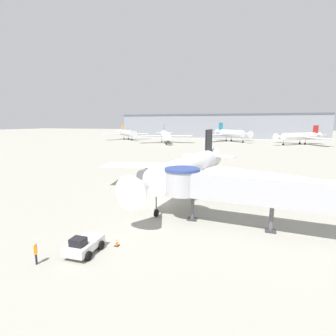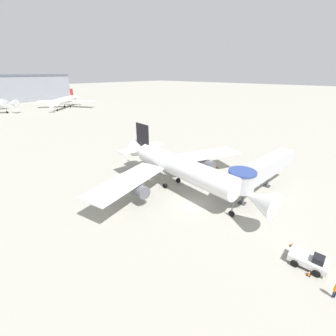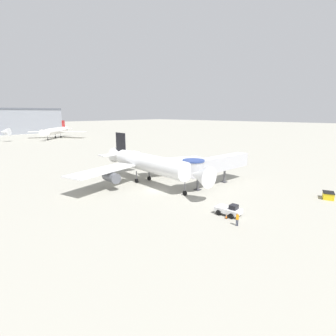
{
  "view_description": "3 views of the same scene",
  "coord_description": "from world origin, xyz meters",
  "px_view_note": "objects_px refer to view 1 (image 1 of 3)",
  "views": [
    {
      "loc": [
        12.71,
        -34.17,
        11.25
      ],
      "look_at": [
        0.14,
        2.81,
        4.49
      ],
      "focal_mm": 28.0,
      "sensor_mm": 36.0,
      "label": 1
    },
    {
      "loc": [
        -24.68,
        -17.58,
        19.32
      ],
      "look_at": [
        -0.51,
        4.68,
        5.24
      ],
      "focal_mm": 24.0,
      "sensor_mm": 36.0,
      "label": 2
    },
    {
      "loc": [
        -33.28,
        -34.44,
        14.58
      ],
      "look_at": [
        7.54,
        3.79,
        2.75
      ],
      "focal_mm": 28.0,
      "sensor_mm": 36.0,
      "label": 3
    }
  ],
  "objects_px": {
    "ground_crew_marshaller": "(36,252)",
    "main_airplane": "(189,168)",
    "background_jet_red_tail": "(300,136)",
    "jet_bridge": "(233,187)",
    "pushback_tug_white": "(84,245)",
    "background_jet_gray_tail": "(165,135)",
    "traffic_cone_apron_front": "(68,250)",
    "background_jet_orange_tail": "(127,133)",
    "traffic_cone_starboard_wing": "(278,200)",
    "background_jet_teal_tail": "(231,133)",
    "traffic_cone_near_nose": "(117,243)"
  },
  "relations": [
    {
      "from": "traffic_cone_near_nose",
      "to": "background_jet_orange_tail",
      "type": "distance_m",
      "value": 155.65
    },
    {
      "from": "background_jet_orange_tail",
      "to": "background_jet_teal_tail",
      "type": "height_order",
      "value": "background_jet_teal_tail"
    },
    {
      "from": "main_airplane",
      "to": "pushback_tug_white",
      "type": "relative_size",
      "value": 9.0
    },
    {
      "from": "main_airplane",
      "to": "traffic_cone_near_nose",
      "type": "bearing_deg",
      "value": -89.26
    },
    {
      "from": "background_jet_red_tail",
      "to": "jet_bridge",
      "type": "bearing_deg",
      "value": -54.04
    },
    {
      "from": "traffic_cone_apron_front",
      "to": "background_jet_orange_tail",
      "type": "height_order",
      "value": "background_jet_orange_tail"
    },
    {
      "from": "traffic_cone_apron_front",
      "to": "background_jet_red_tail",
      "type": "height_order",
      "value": "background_jet_red_tail"
    },
    {
      "from": "ground_crew_marshaller",
      "to": "background_jet_teal_tail",
      "type": "distance_m",
      "value": 147.91
    },
    {
      "from": "main_airplane",
      "to": "traffic_cone_apron_front",
      "type": "xyz_separation_m",
      "value": [
        -5.24,
        -21.92,
        -3.92
      ]
    },
    {
      "from": "jet_bridge",
      "to": "background_jet_teal_tail",
      "type": "bearing_deg",
      "value": 100.06
    },
    {
      "from": "background_jet_gray_tail",
      "to": "background_jet_teal_tail",
      "type": "height_order",
      "value": "background_jet_teal_tail"
    },
    {
      "from": "ground_crew_marshaller",
      "to": "traffic_cone_near_nose",
      "type": "bearing_deg",
      "value": -80.36
    },
    {
      "from": "background_jet_orange_tail",
      "to": "background_jet_red_tail",
      "type": "bearing_deg",
      "value": -49.41
    },
    {
      "from": "jet_bridge",
      "to": "background_jet_teal_tail",
      "type": "xyz_separation_m",
      "value": [
        -13.01,
        134.59,
        0.6
      ]
    },
    {
      "from": "jet_bridge",
      "to": "ground_crew_marshaller",
      "type": "height_order",
      "value": "jet_bridge"
    },
    {
      "from": "traffic_cone_starboard_wing",
      "to": "background_jet_orange_tail",
      "type": "xyz_separation_m",
      "value": [
        -86.14,
        118.98,
        4.23
      ]
    },
    {
      "from": "main_airplane",
      "to": "pushback_tug_white",
      "type": "height_order",
      "value": "main_airplane"
    },
    {
      "from": "background_jet_orange_tail",
      "to": "traffic_cone_near_nose",
      "type": "bearing_deg",
      "value": -108.25
    },
    {
      "from": "background_jet_teal_tail",
      "to": "main_airplane",
      "type": "bearing_deg",
      "value": -129.99
    },
    {
      "from": "pushback_tug_white",
      "to": "background_jet_gray_tail",
      "type": "relative_size",
      "value": 0.12
    },
    {
      "from": "pushback_tug_white",
      "to": "background_jet_red_tail",
      "type": "distance_m",
      "value": 137.85
    },
    {
      "from": "background_jet_gray_tail",
      "to": "ground_crew_marshaller",
      "type": "bearing_deg",
      "value": -98.13
    },
    {
      "from": "pushback_tug_white",
      "to": "ground_crew_marshaller",
      "type": "xyz_separation_m",
      "value": [
        -2.55,
        -2.72,
        0.27
      ]
    },
    {
      "from": "traffic_cone_apron_front",
      "to": "background_jet_red_tail",
      "type": "bearing_deg",
      "value": 74.87
    },
    {
      "from": "main_airplane",
      "to": "traffic_cone_starboard_wing",
      "type": "distance_m",
      "value": 13.71
    },
    {
      "from": "ground_crew_marshaller",
      "to": "background_jet_teal_tail",
      "type": "relative_size",
      "value": 0.07
    },
    {
      "from": "pushback_tug_white",
      "to": "traffic_cone_starboard_wing",
      "type": "distance_m",
      "value": 27.47
    },
    {
      "from": "jet_bridge",
      "to": "background_jet_orange_tail",
      "type": "xyz_separation_m",
      "value": [
        -80.75,
        129.98,
        0.18
      ]
    },
    {
      "from": "traffic_cone_apron_front",
      "to": "background_jet_gray_tail",
      "type": "xyz_separation_m",
      "value": [
        -33.36,
        120.4,
        4.44
      ]
    },
    {
      "from": "ground_crew_marshaller",
      "to": "main_airplane",
      "type": "bearing_deg",
      "value": -52.09
    },
    {
      "from": "ground_crew_marshaller",
      "to": "background_jet_gray_tail",
      "type": "distance_m",
      "value": 126.92
    },
    {
      "from": "main_airplane",
      "to": "traffic_cone_apron_front",
      "type": "relative_size",
      "value": 53.91
    },
    {
      "from": "traffic_cone_starboard_wing",
      "to": "background_jet_red_tail",
      "type": "height_order",
      "value": "background_jet_red_tail"
    },
    {
      "from": "background_jet_red_tail",
      "to": "background_jet_gray_tail",
      "type": "height_order",
      "value": "background_jet_gray_tail"
    },
    {
      "from": "traffic_cone_near_nose",
      "to": "background_jet_orange_tail",
      "type": "relative_size",
      "value": 0.03
    },
    {
      "from": "traffic_cone_apron_front",
      "to": "background_jet_teal_tail",
      "type": "distance_m",
      "value": 145.61
    },
    {
      "from": "pushback_tug_white",
      "to": "background_jet_red_tail",
      "type": "height_order",
      "value": "background_jet_red_tail"
    },
    {
      "from": "pushback_tug_white",
      "to": "background_jet_orange_tail",
      "type": "distance_m",
      "value": 156.65
    },
    {
      "from": "jet_bridge",
      "to": "background_jet_red_tail",
      "type": "relative_size",
      "value": 0.68
    },
    {
      "from": "traffic_cone_near_nose",
      "to": "background_jet_red_tail",
      "type": "bearing_deg",
      "value": 75.97
    },
    {
      "from": "traffic_cone_starboard_wing",
      "to": "main_airplane",
      "type": "bearing_deg",
      "value": -179.89
    },
    {
      "from": "pushback_tug_white",
      "to": "background_jet_teal_tail",
      "type": "relative_size",
      "value": 0.14
    },
    {
      "from": "pushback_tug_white",
      "to": "ground_crew_marshaller",
      "type": "distance_m",
      "value": 3.73
    },
    {
      "from": "main_airplane",
      "to": "traffic_cone_starboard_wing",
      "type": "height_order",
      "value": "main_airplane"
    },
    {
      "from": "pushback_tug_white",
      "to": "background_jet_gray_tail",
      "type": "height_order",
      "value": "background_jet_gray_tail"
    },
    {
      "from": "jet_bridge",
      "to": "ground_crew_marshaller",
      "type": "distance_m",
      "value": 19.71
    },
    {
      "from": "pushback_tug_white",
      "to": "background_jet_teal_tail",
      "type": "distance_m",
      "value": 145.21
    },
    {
      "from": "main_airplane",
      "to": "jet_bridge",
      "type": "xyz_separation_m",
      "value": [
        7.75,
        -10.97,
        0.16
      ]
    },
    {
      "from": "background_jet_orange_tail",
      "to": "background_jet_red_tail",
      "type": "distance_m",
      "value": 104.16
    },
    {
      "from": "ground_crew_marshaller",
      "to": "background_jet_teal_tail",
      "type": "xyz_separation_m",
      "value": [
        1.19,
        147.86,
        3.94
      ]
    }
  ]
}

